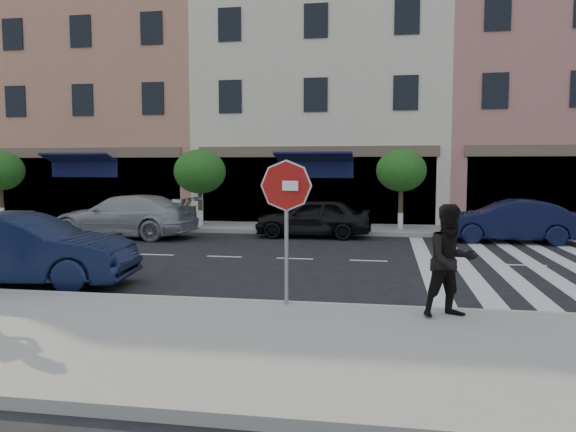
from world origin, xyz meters
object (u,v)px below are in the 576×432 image
object	(u,v)px
car_near_mid	(21,250)
car_far_left	(124,216)
car_far_right	(510,221)
stop_sign	(286,200)
car_far_mid	(313,218)
walker	(451,261)

from	to	relation	value
car_near_mid	car_far_left	xyz separation A→B (m)	(-1.63, 8.07, -0.01)
car_far_left	car_far_right	bearing A→B (deg)	97.74
stop_sign	car_far_left	xyz separation A→B (m)	(-7.51, 9.27, -1.20)
car_far_mid	walker	bearing A→B (deg)	17.45
walker	car_near_mid	size ratio (longest dim) A/B	0.38
walker	car_far_right	distance (m)	10.96
car_near_mid	car_far_mid	bearing A→B (deg)	-35.99
walker	car_far_left	xyz separation A→B (m)	(-10.19, 9.60, -0.28)
car_far_left	car_far_mid	distance (m)	6.72
car_far_right	car_far_mid	bearing A→B (deg)	-89.99
car_near_mid	car_far_left	distance (m)	8.24
car_far_mid	car_near_mid	bearing A→B (deg)	-29.23
car_far_mid	car_far_right	bearing A→B (deg)	86.92
car_near_mid	car_far_right	bearing A→B (deg)	-59.88
car_far_left	car_near_mid	bearing A→B (deg)	15.16
walker	car_far_right	xyz separation A→B (m)	(3.05, 10.53, -0.32)
walker	car_near_mid	distance (m)	8.70
stop_sign	car_far_left	size ratio (longest dim) A/B	0.47
car_far_mid	car_far_right	world-z (taller)	car_far_right
stop_sign	walker	distance (m)	2.86
stop_sign	car_far_right	distance (m)	11.76
car_far_left	car_far_mid	size ratio (longest dim) A/B	1.27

